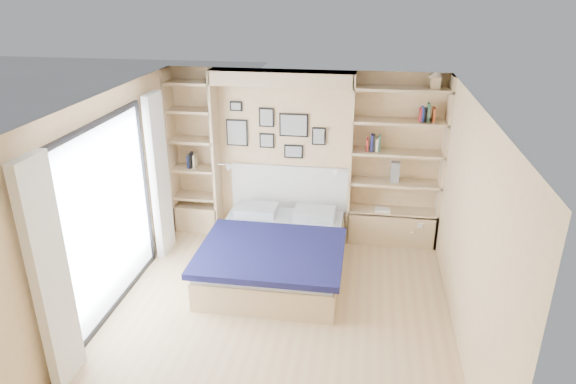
# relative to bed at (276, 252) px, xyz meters

# --- Properties ---
(ground) EXTENTS (4.50, 4.50, 0.00)m
(ground) POSITION_rel_bed_xyz_m (0.20, -0.99, -0.28)
(ground) COLOR tan
(ground) RESTS_ON ground
(room_shell) EXTENTS (4.50, 4.50, 4.50)m
(room_shell) POSITION_rel_bed_xyz_m (-0.19, 0.53, 0.79)
(room_shell) COLOR #E0BE8B
(room_shell) RESTS_ON ground
(bed) EXTENTS (1.81, 2.38, 1.07)m
(bed) POSITION_rel_bed_xyz_m (0.00, 0.00, 0.00)
(bed) COLOR tan
(bed) RESTS_ON ground
(photo_gallery) EXTENTS (1.48, 0.02, 0.82)m
(photo_gallery) POSITION_rel_bed_xyz_m (-0.25, 1.24, 1.32)
(photo_gallery) COLOR black
(photo_gallery) RESTS_ON ground
(reading_lamps) EXTENTS (1.92, 0.12, 0.15)m
(reading_lamps) POSITION_rel_bed_xyz_m (-0.10, 1.01, 0.82)
(reading_lamps) COLOR silver
(reading_lamps) RESTS_ON ground
(shelf_decor) EXTENTS (3.59, 0.23, 2.03)m
(shelf_decor) POSITION_rel_bed_xyz_m (1.29, 1.08, 1.40)
(shelf_decor) COLOR #A51E1E
(shelf_decor) RESTS_ON ground
(deck) EXTENTS (3.20, 4.00, 0.05)m
(deck) POSITION_rel_bed_xyz_m (-3.40, -0.99, -0.28)
(deck) COLOR #726454
(deck) RESTS_ON ground
(deck_chair) EXTENTS (0.70, 0.97, 0.88)m
(deck_chair) POSITION_rel_bed_xyz_m (-2.86, -1.14, 0.14)
(deck_chair) COLOR tan
(deck_chair) RESTS_ON ground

